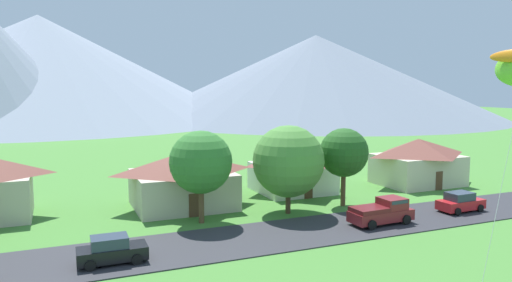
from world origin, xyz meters
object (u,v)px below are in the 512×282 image
Objects in this scene: tree_near_left at (344,153)px; pickup_truck_maroon_east_side at (382,211)px; house_leftmost at (183,179)px; tree_left_of_center at (201,162)px; tree_right_of_center at (288,161)px; house_left_center at (292,169)px; house_rightmost at (418,161)px; parked_car_red_west_end at (460,202)px; parked_car_black_mid_west at (112,250)px.

tree_near_left is 7.40m from pickup_truck_maroon_east_side.
house_leftmost is 14.86m from tree_near_left.
tree_left_of_center is (-13.56, -0.28, 0.01)m from tree_near_left.
tree_right_of_center is at bearing -176.12° from tree_near_left.
house_leftmost is at bearing 138.49° from pickup_truck_maroon_east_side.
tree_right_of_center reaches higher than house_leftmost.
pickup_truck_maroon_east_side is (1.10, -13.56, -1.25)m from house_left_center.
tree_near_left is 5.87m from tree_right_of_center.
tree_left_of_center reaches higher than house_left_center.
tree_left_of_center is 7.73m from tree_right_of_center.
house_rightmost reaches higher than parked_car_red_west_end.
parked_car_red_west_end is at bearing 2.87° from pickup_truck_maroon_east_side.
house_left_center is 16.43m from parked_car_red_west_end.
house_rightmost is 1.24× the size of tree_left_of_center.
house_leftmost is 1.22× the size of tree_right_of_center.
house_leftmost is 2.19× the size of parked_car_red_west_end.
house_leftmost is 1.20× the size of house_left_center.
tree_near_left is 10.89m from parked_car_red_west_end.
tree_near_left reaches higher than house_left_center.
house_rightmost is 12.01m from parked_car_red_west_end.
tree_left_of_center is 10.80m from parked_car_black_mid_west.
house_leftmost is 1.77× the size of pickup_truck_maroon_east_side.
tree_left_of_center is at bearing 40.16° from parked_car_black_mid_west.
house_rightmost is 27.24m from tree_left_of_center.
parked_car_red_west_end is 0.81× the size of pickup_truck_maroon_east_side.
tree_right_of_center is (-4.31, -7.67, 2.25)m from house_left_center.
tree_left_of_center is (-26.62, -5.28, 2.28)m from house_rightmost.
parked_car_black_mid_west is (-19.67, -14.01, -1.45)m from house_left_center.
tree_left_of_center is 14.94m from pickup_truck_maroon_east_side.
parked_car_black_mid_west is (-7.65, -6.45, -4.07)m from tree_left_of_center.
house_leftmost is 17.70m from pickup_truck_maroon_east_side.
house_leftmost is at bearing 152.78° from parked_car_red_west_end.
house_left_center is 9.08m from tree_right_of_center.
parked_car_red_west_end is (14.08, -5.46, -3.69)m from tree_right_of_center.
tree_near_left is 0.94× the size of tree_right_of_center.
tree_near_left is 13.57m from tree_left_of_center.
parked_car_red_west_end is at bearing -113.98° from house_rightmost.
tree_left_of_center reaches higher than house_leftmost.
tree_left_of_center reaches higher than pickup_truck_maroon_east_side.
parked_car_red_west_end is (9.77, -13.12, -1.45)m from house_left_center.
tree_right_of_center is 17.03m from parked_car_black_mid_west.
house_rightmost reaches higher than parked_car_black_mid_west.
house_leftmost is at bearing 58.06° from parked_car_black_mid_west.
pickup_truck_maroon_east_side is (5.41, -5.89, -3.50)m from tree_right_of_center.
house_left_center reaches higher than parked_car_red_west_end.
tree_left_of_center is 22.86m from parked_car_red_west_end.
tree_near_left is (-13.06, -4.99, 2.26)m from house_rightmost.
tree_left_of_center is 1.42× the size of pickup_truck_maroon_east_side.
parked_car_red_west_end is (8.24, -5.85, -4.06)m from tree_near_left.
pickup_truck_maroon_east_side is (13.12, -6.01, -3.88)m from tree_left_of_center.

